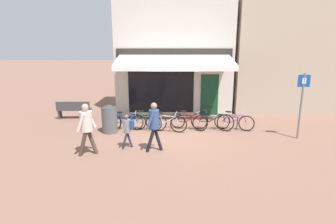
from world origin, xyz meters
name	(u,v)px	position (x,y,z in m)	size (l,w,h in m)	color
ground_plane	(174,133)	(0.00, 0.00, 0.00)	(160.00, 160.00, 0.00)	brown
shop_front	(174,55)	(0.03, 4.65, 3.03)	(6.06, 4.96, 6.08)	beige
neighbour_building	(279,52)	(6.06, 5.17, 3.16)	(5.59, 4.00, 6.33)	tan
bike_rack_rail	(179,118)	(0.19, 0.55, 0.49)	(5.06, 0.04, 0.57)	#47494F
bicycle_blue	(126,122)	(-2.03, 0.47, 0.35)	(1.69, 0.52, 0.79)	black
bicycle_green	(147,122)	(-1.15, 0.42, 0.37)	(1.68, 0.52, 0.85)	black
bicycle_silver	(166,123)	(-0.35, 0.20, 0.38)	(1.72, 0.59, 0.85)	black
bicycle_red	(189,121)	(0.60, 0.52, 0.36)	(1.57, 0.73, 0.81)	black
bicycle_black	(212,121)	(1.58, 0.47, 0.39)	(1.79, 0.60, 0.87)	black
bicycle_purple	(234,122)	(2.51, 0.49, 0.35)	(1.61, 0.61, 0.80)	black
pedestrian_adult	(154,122)	(-0.71, -1.91, 1.01)	(0.58, 0.51, 1.66)	black
pedestrian_child	(128,127)	(-1.62, -1.65, 0.75)	(0.47, 0.43, 1.20)	#282D47
pedestrian_second_adult	(86,124)	(-2.82, -2.24, 1.01)	(0.59, 0.61, 1.69)	#47382D
litter_bin	(110,118)	(-2.64, 0.12, 0.59)	(0.64, 0.64, 1.17)	#515459
parking_sign	(302,99)	(4.69, -0.60, 1.52)	(0.44, 0.07, 2.48)	slate
park_bench	(74,109)	(-4.89, 2.33, 0.46)	(1.62, 0.51, 0.87)	#38383D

